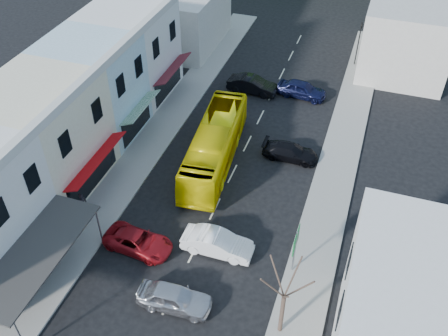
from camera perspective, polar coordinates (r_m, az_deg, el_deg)
ground at (r=33.03m, az=-3.40°, el=-9.35°), size 120.00×120.00×0.00m
sidewalk_left at (r=41.98m, az=-7.97°, el=3.31°), size 3.00×52.00×0.15m
sidewalk_right at (r=38.76m, az=12.50°, el=-1.06°), size 3.00×52.00×0.15m
shopfront_row at (r=38.69m, az=-18.38°, el=4.99°), size 8.25×30.00×8.00m
right_building at (r=26.72m, az=21.93°, el=-16.57°), size 8.00×9.00×8.00m
distant_block_left at (r=55.50m, az=-4.97°, el=16.82°), size 8.00×10.00×6.00m
distant_block_right at (r=54.08m, az=20.26°, el=14.42°), size 8.00×12.00×7.00m
bus at (r=38.46m, az=-1.07°, el=2.55°), size 3.64×11.79×3.10m
car_silver at (r=30.00m, az=-5.67°, el=-14.61°), size 4.49×2.04×1.40m
car_white at (r=32.40m, az=-0.76°, el=-8.66°), size 4.43×1.88×1.40m
car_red at (r=33.02m, az=-9.78°, el=-8.22°), size 4.75×2.29×1.40m
car_black_near at (r=39.65m, az=7.59°, el=1.93°), size 4.51×1.87×1.40m
car_navy_mid at (r=47.28m, az=8.90°, el=8.80°), size 4.55×2.20×1.40m
car_black_far at (r=47.46m, az=3.26°, el=9.38°), size 4.47×1.98×1.40m
pedestrian_left at (r=35.73m, az=-15.74°, el=-4.06°), size 0.47×0.65×1.70m
direction_sign at (r=30.83m, az=8.06°, el=-9.50°), size 0.20×1.61×3.57m
street_tree at (r=26.99m, az=6.88°, el=-14.40°), size 3.22×3.22×6.51m
traffic_signal at (r=52.79m, az=15.07°, el=13.46°), size 1.14×1.27×4.64m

